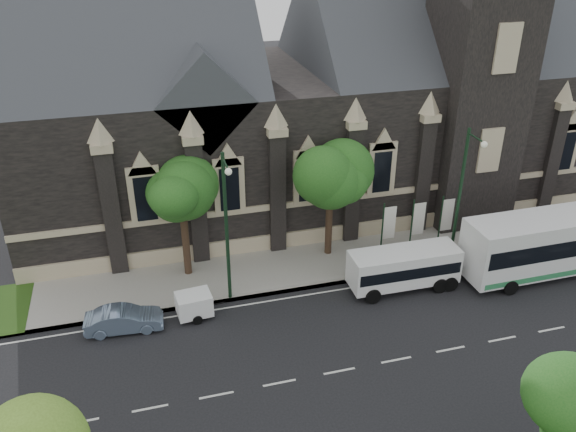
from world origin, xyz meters
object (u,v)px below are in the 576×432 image
object	(u,v)px
street_lamp_mid	(227,222)
tree_walk_left	(184,188)
street_lamp_near	(462,192)
sedan	(124,319)
banner_flag_left	(387,226)
tour_coach	(569,240)
banner_flag_center	(416,222)
shuttle_bus	(404,267)
box_trailer	(194,304)
tree_walk_right	(333,170)
banner_flag_right	(445,218)

from	to	relation	value
street_lamp_mid	tree_walk_left	bearing A→B (deg)	116.47
street_lamp_near	sedan	distance (m)	20.42
banner_flag_left	tour_coach	world-z (taller)	banner_flag_left
tour_coach	sedan	distance (m)	26.40
banner_flag_left	sedan	xyz separation A→B (m)	(-16.19, -2.95, -1.72)
street_lamp_near	tree_walk_left	bearing A→B (deg)	167.13
banner_flag_left	banner_flag_center	distance (m)	2.00
banner_flag_center	tour_coach	size ratio (longest dim) A/B	0.30
tour_coach	shuttle_bus	distance (m)	10.47
street_lamp_mid	box_trailer	size ratio (longest dim) A/B	3.27
tree_walk_right	banner_flag_left	xyz separation A→B (m)	(3.08, -1.71, -3.43)
street_lamp_near	box_trailer	size ratio (longest dim) A/B	3.27
shuttle_bus	sedan	xyz separation A→B (m)	(-15.93, 0.29, -0.78)
banner_flag_right	shuttle_bus	size ratio (longest dim) A/B	0.62
banner_flag_right	box_trailer	bearing A→B (deg)	-170.35
banner_flag_left	sedan	bearing A→B (deg)	-169.66
tree_walk_left	street_lamp_mid	bearing A→B (deg)	-63.53
tree_walk_right	banner_flag_center	xyz separation A→B (m)	(5.08, -1.71, -3.43)
banner_flag_center	tree_walk_right	bearing A→B (deg)	161.36
banner_flag_right	box_trailer	xyz separation A→B (m)	(-16.46, -2.80, -1.56)
tree_walk_left	banner_flag_left	world-z (taller)	tree_walk_left
tour_coach	box_trailer	bearing A→B (deg)	176.15
tree_walk_left	tour_coach	distance (m)	23.26
tree_walk_right	banner_flag_left	size ratio (longest dim) A/B	1.95
street_lamp_near	banner_flag_center	distance (m)	3.74
tour_coach	street_lamp_mid	bearing A→B (deg)	173.32
street_lamp_near	street_lamp_mid	size ratio (longest dim) A/B	1.00
tree_walk_left	banner_flag_center	world-z (taller)	tree_walk_left
banner_flag_right	tree_walk_right	bearing A→B (deg)	166.40
tree_walk_right	street_lamp_near	bearing A→B (deg)	-28.06
tree_walk_right	box_trailer	world-z (taller)	tree_walk_right
banner_flag_right	banner_flag_left	bearing A→B (deg)	180.00
banner_flag_center	banner_flag_right	world-z (taller)	same
street_lamp_near	banner_flag_left	distance (m)	4.99
tree_walk_right	tree_walk_left	size ratio (longest dim) A/B	1.02
banner_flag_center	banner_flag_right	xyz separation A→B (m)	(2.00, 0.00, 0.00)
street_lamp_near	banner_flag_left	world-z (taller)	street_lamp_near
street_lamp_mid	box_trailer	world-z (taller)	street_lamp_mid
tree_walk_right	street_lamp_near	size ratio (longest dim) A/B	0.87
banner_flag_left	tour_coach	bearing A→B (deg)	-22.02
banner_flag_right	tour_coach	world-z (taller)	banner_flag_right
tree_walk_right	street_lamp_mid	size ratio (longest dim) A/B	0.87
street_lamp_mid	banner_flag_center	bearing A→B (deg)	8.82
box_trailer	tree_walk_left	bearing A→B (deg)	79.96
tree_walk_right	tour_coach	size ratio (longest dim) A/B	0.58
street_lamp_near	banner_flag_right	distance (m)	3.34
shuttle_bus	banner_flag_right	bearing A→B (deg)	38.03
tree_walk_left	box_trailer	distance (m)	6.68
banner_flag_center	banner_flag_right	distance (m)	2.00
street_lamp_mid	shuttle_bus	distance (m)	10.76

